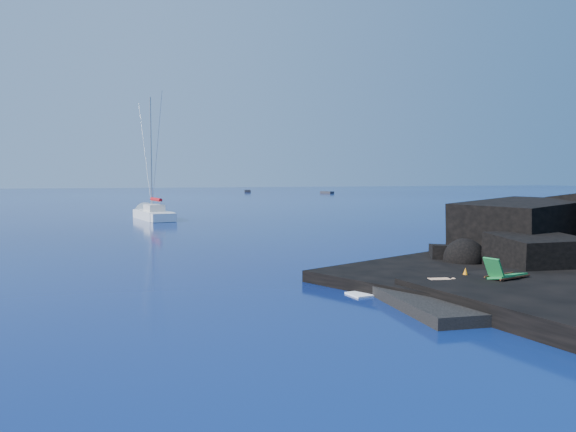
{
  "coord_description": "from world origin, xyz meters",
  "views": [
    {
      "loc": [
        -8.66,
        -14.38,
        4.07
      ],
      "look_at": [
        1.33,
        13.49,
        2.0
      ],
      "focal_mm": 35.0,
      "sensor_mm": 36.0,
      "label": 1
    }
  ],
  "objects_px": {
    "distant_boat_b": "(327,193)",
    "distant_boat_a": "(247,192)",
    "sunbather": "(439,282)",
    "deck_chair": "(507,270)",
    "marker_cone": "(465,275)",
    "sailboat": "(153,219)"
  },
  "relations": [
    {
      "from": "distant_boat_b",
      "to": "distant_boat_a",
      "type": "bearing_deg",
      "value": 117.51
    },
    {
      "from": "sunbather",
      "to": "distant_boat_b",
      "type": "xyz_separation_m",
      "value": [
        44.33,
        110.47,
        -0.53
      ]
    },
    {
      "from": "deck_chair",
      "to": "marker_cone",
      "type": "xyz_separation_m",
      "value": [
        -0.89,
        1.07,
        -0.31
      ]
    },
    {
      "from": "deck_chair",
      "to": "marker_cone",
      "type": "bearing_deg",
      "value": 115.24
    },
    {
      "from": "sailboat",
      "to": "marker_cone",
      "type": "height_order",
      "value": "sailboat"
    },
    {
      "from": "deck_chair",
      "to": "marker_cone",
      "type": "relative_size",
      "value": 3.16
    },
    {
      "from": "distant_boat_a",
      "to": "sunbather",
      "type": "bearing_deg",
      "value": -89.84
    },
    {
      "from": "distant_boat_a",
      "to": "deck_chair",
      "type": "bearing_deg",
      "value": -88.82
    },
    {
      "from": "sailboat",
      "to": "deck_chair",
      "type": "height_order",
      "value": "sailboat"
    },
    {
      "from": "deck_chair",
      "to": "sunbather",
      "type": "xyz_separation_m",
      "value": [
        -2.24,
        0.68,
        -0.39
      ]
    },
    {
      "from": "sailboat",
      "to": "sunbather",
      "type": "xyz_separation_m",
      "value": [
        5.22,
        -39.07,
        0.53
      ]
    },
    {
      "from": "marker_cone",
      "to": "distant_boat_a",
      "type": "distance_m",
      "value": 129.91
    },
    {
      "from": "sailboat",
      "to": "sunbather",
      "type": "relative_size",
      "value": 6.33
    },
    {
      "from": "sunbather",
      "to": "marker_cone",
      "type": "relative_size",
      "value": 3.52
    },
    {
      "from": "distant_boat_a",
      "to": "distant_boat_b",
      "type": "distance_m",
      "value": 22.95
    },
    {
      "from": "deck_chair",
      "to": "distant_boat_a",
      "type": "relative_size",
      "value": 0.34
    },
    {
      "from": "marker_cone",
      "to": "distant_boat_b",
      "type": "bearing_deg",
      "value": 68.67
    },
    {
      "from": "sunbather",
      "to": "distant_boat_b",
      "type": "bearing_deg",
      "value": 80.54
    },
    {
      "from": "deck_chair",
      "to": "marker_cone",
      "type": "height_order",
      "value": "deck_chair"
    },
    {
      "from": "sunbather",
      "to": "distant_boat_b",
      "type": "distance_m",
      "value": 119.03
    },
    {
      "from": "sunbather",
      "to": "distant_boat_a",
      "type": "height_order",
      "value": "sunbather"
    },
    {
      "from": "deck_chair",
      "to": "sunbather",
      "type": "relative_size",
      "value": 0.9
    }
  ]
}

